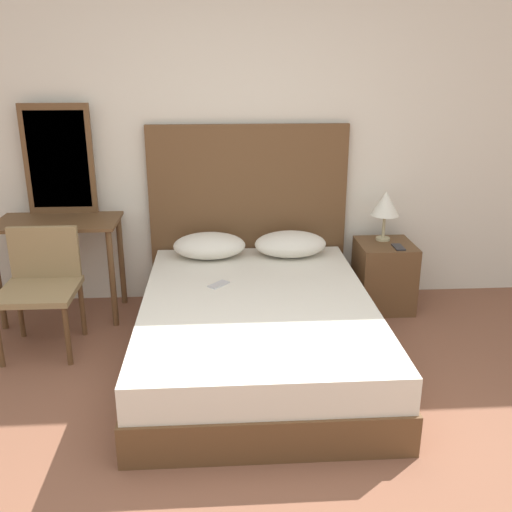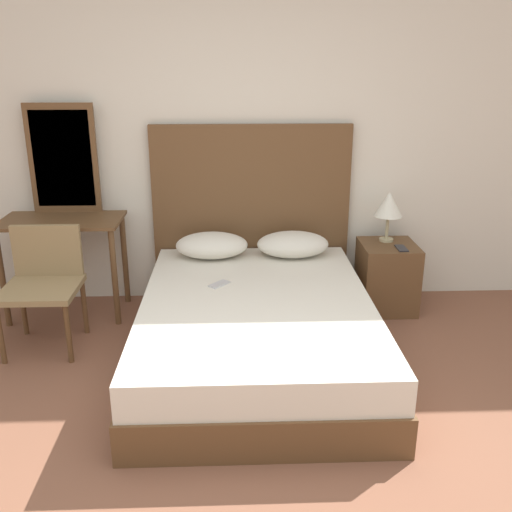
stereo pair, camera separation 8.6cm
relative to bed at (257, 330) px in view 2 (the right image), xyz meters
name	(u,v)px [view 2 (the right image)]	position (x,y,z in m)	size (l,w,h in m)	color
wall_back	(236,131)	(-0.11, 1.14, 1.13)	(10.00, 0.06, 2.70)	silver
bed	(257,330)	(0.00, 0.00, 0.00)	(1.48, 2.07, 0.44)	brown
headboard	(251,214)	(0.00, 1.06, 0.49)	(1.56, 0.05, 1.41)	brown
pillow_left	(212,245)	(-0.31, 0.81, 0.32)	(0.55, 0.36, 0.19)	silver
pillow_right	(293,244)	(0.31, 0.81, 0.32)	(0.55, 0.36, 0.19)	silver
phone_on_bed	(219,284)	(-0.24, 0.24, 0.23)	(0.15, 0.16, 0.01)	#B7B7BC
nightstand	(387,277)	(1.05, 0.78, 0.05)	(0.42, 0.44, 0.53)	brown
table_lamp	(389,205)	(1.05, 0.87, 0.60)	(0.22, 0.22, 0.39)	tan
phone_on_nightstand	(401,248)	(1.11, 0.67, 0.32)	(0.07, 0.15, 0.01)	#232328
vanity_desk	(63,237)	(-1.42, 0.79, 0.40)	(0.89, 0.49, 0.76)	brown
vanity_mirror	(63,159)	(-1.42, 1.01, 0.95)	(0.51, 0.03, 0.82)	brown
chair	(44,278)	(-1.43, 0.31, 0.26)	(0.49, 0.48, 0.81)	olive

